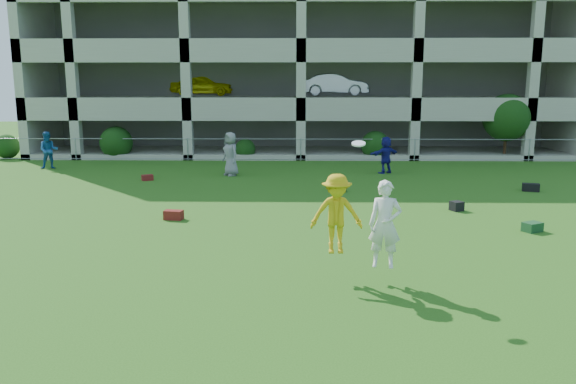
{
  "coord_description": "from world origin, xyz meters",
  "views": [
    {
      "loc": [
        -0.11,
        -10.53,
        4.02
      ],
      "look_at": [
        -0.37,
        3.0,
        1.4
      ],
      "focal_mm": 35.0,
      "sensor_mm": 36.0,
      "label": 1
    }
  ],
  "objects_px": {
    "bystander_a": "(49,150)",
    "bystander_c": "(231,154)",
    "bystander_d": "(386,155)",
    "crate_d": "(457,206)",
    "parking_garage": "(301,53)",
    "frisbee_contest": "(352,217)"
  },
  "relations": [
    {
      "from": "crate_d",
      "to": "frisbee_contest",
      "type": "height_order",
      "value": "frisbee_contest"
    },
    {
      "from": "bystander_a",
      "to": "bystander_c",
      "type": "height_order",
      "value": "bystander_c"
    },
    {
      "from": "bystander_a",
      "to": "bystander_c",
      "type": "distance_m",
      "value": 9.13
    },
    {
      "from": "crate_d",
      "to": "frisbee_contest",
      "type": "bearing_deg",
      "value": -121.24
    },
    {
      "from": "bystander_a",
      "to": "crate_d",
      "type": "distance_m",
      "value": 19.17
    },
    {
      "from": "crate_d",
      "to": "frisbee_contest",
      "type": "relative_size",
      "value": 0.14
    },
    {
      "from": "crate_d",
      "to": "parking_garage",
      "type": "bearing_deg",
      "value": 103.68
    },
    {
      "from": "bystander_d",
      "to": "bystander_c",
      "type": "bearing_deg",
      "value": -26.07
    },
    {
      "from": "bystander_a",
      "to": "bystander_d",
      "type": "distance_m",
      "value": 15.95
    },
    {
      "from": "bystander_a",
      "to": "bystander_d",
      "type": "relative_size",
      "value": 1.07
    },
    {
      "from": "bystander_c",
      "to": "bystander_d",
      "type": "xyz_separation_m",
      "value": [
        6.97,
        0.8,
        -0.13
      ]
    },
    {
      "from": "bystander_a",
      "to": "crate_d",
      "type": "height_order",
      "value": "bystander_a"
    },
    {
      "from": "bystander_a",
      "to": "parking_garage",
      "type": "height_order",
      "value": "parking_garage"
    },
    {
      "from": "bystander_c",
      "to": "crate_d",
      "type": "bearing_deg",
      "value": 11.09
    },
    {
      "from": "frisbee_contest",
      "to": "parking_garage",
      "type": "relative_size",
      "value": 0.09
    },
    {
      "from": "bystander_c",
      "to": "bystander_d",
      "type": "relative_size",
      "value": 1.15
    },
    {
      "from": "frisbee_contest",
      "to": "parking_garage",
      "type": "distance_m",
      "value": 27.53
    },
    {
      "from": "parking_garage",
      "to": "frisbee_contest",
      "type": "bearing_deg",
      "value": -87.92
    },
    {
      "from": "bystander_c",
      "to": "parking_garage",
      "type": "distance_m",
      "value": 14.86
    },
    {
      "from": "bystander_d",
      "to": "crate_d",
      "type": "distance_m",
      "value": 7.8
    },
    {
      "from": "bystander_a",
      "to": "bystander_c",
      "type": "bearing_deg",
      "value": -28.64
    },
    {
      "from": "frisbee_contest",
      "to": "parking_garage",
      "type": "xyz_separation_m",
      "value": [
        -0.98,
        27.12,
        4.66
      ]
    }
  ]
}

